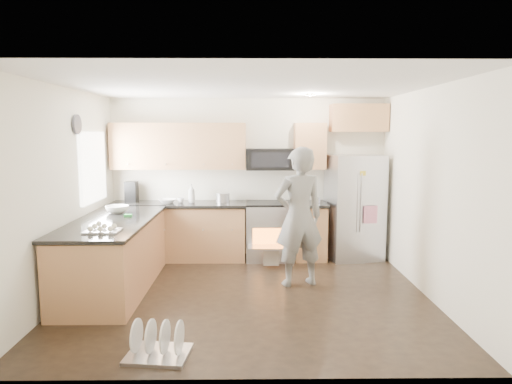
{
  "coord_description": "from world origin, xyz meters",
  "views": [
    {
      "loc": [
        0.04,
        -5.57,
        2.03
      ],
      "look_at": [
        0.11,
        0.5,
        1.25
      ],
      "focal_mm": 32.0,
      "sensor_mm": 36.0,
      "label": 1
    }
  ],
  "objects_px": {
    "stove_range": "(270,218)",
    "dish_rack": "(158,346)",
    "person": "(299,217)",
    "refrigerator": "(354,207)"
  },
  "relations": [
    {
      "from": "stove_range",
      "to": "refrigerator",
      "type": "bearing_deg",
      "value": 0.31
    },
    {
      "from": "refrigerator",
      "to": "dish_rack",
      "type": "relative_size",
      "value": 2.8
    },
    {
      "from": "dish_rack",
      "to": "stove_range",
      "type": "bearing_deg",
      "value": 70.47
    },
    {
      "from": "stove_range",
      "to": "dish_rack",
      "type": "height_order",
      "value": "stove_range"
    },
    {
      "from": "person",
      "to": "stove_range",
      "type": "bearing_deg",
      "value": -91.35
    },
    {
      "from": "stove_range",
      "to": "refrigerator",
      "type": "relative_size",
      "value": 1.06
    },
    {
      "from": "stove_range",
      "to": "dish_rack",
      "type": "relative_size",
      "value": 2.97
    },
    {
      "from": "person",
      "to": "refrigerator",
      "type": "bearing_deg",
      "value": -144.15
    },
    {
      "from": "refrigerator",
      "to": "dish_rack",
      "type": "bearing_deg",
      "value": -137.59
    },
    {
      "from": "refrigerator",
      "to": "dish_rack",
      "type": "distance_m",
      "value": 4.22
    }
  ]
}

